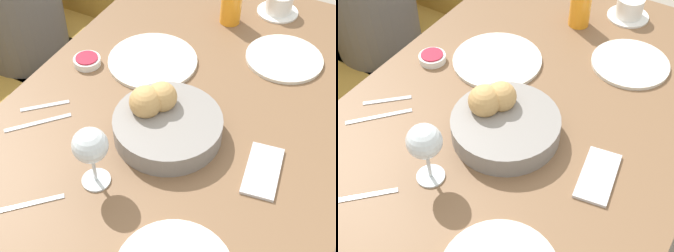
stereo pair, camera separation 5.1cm
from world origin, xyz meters
TOP-DOWN VIEW (x-y plane):
  - dining_table at (0.00, 0.00)m, footprint 1.37×0.86m
  - seated_person at (0.34, 0.85)m, footprint 0.33×0.43m
  - bread_basket at (-0.07, 0.01)m, footprint 0.26×0.26m
  - plate_near_right at (0.33, -0.16)m, footprint 0.22×0.22m
  - plate_far_center at (0.15, 0.17)m, footprint 0.25×0.25m
  - juice_glass at (0.44, 0.05)m, footprint 0.06×0.06m
  - wine_glass at (-0.27, 0.08)m, footprint 0.08×0.08m
  - coffee_cup at (0.55, -0.06)m, footprint 0.13×0.13m
  - jam_bowl_berry at (0.06, 0.32)m, footprint 0.08×0.08m
  - fork_silver at (-0.19, 0.30)m, footprint 0.13×0.12m
  - knife_silver at (-0.39, 0.17)m, footprint 0.12×0.13m
  - spoon_coffee at (-0.13, 0.32)m, footprint 0.09×0.10m
  - cell_phone at (-0.08, -0.24)m, footprint 0.16×0.10m

SIDE VIEW (x-z plane):
  - seated_person at x=0.34m, z-range -0.08..1.07m
  - dining_table at x=0.00m, z-range 0.27..1.02m
  - fork_silver at x=-0.19m, z-range 0.75..0.75m
  - knife_silver at x=-0.39m, z-range 0.75..0.75m
  - spoon_coffee at x=-0.13m, z-range 0.75..0.75m
  - cell_phone at x=-0.08m, z-range 0.75..0.76m
  - plate_near_right at x=0.33m, z-range 0.75..0.76m
  - plate_far_center at x=0.15m, z-range 0.75..0.76m
  - jam_bowl_berry at x=0.06m, z-range 0.75..0.77m
  - coffee_cup at x=0.55m, z-range 0.75..0.81m
  - bread_basket at x=-0.07m, z-range 0.73..0.85m
  - juice_glass at x=0.44m, z-range 0.75..0.86m
  - wine_glass at x=-0.27m, z-range 0.78..0.94m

